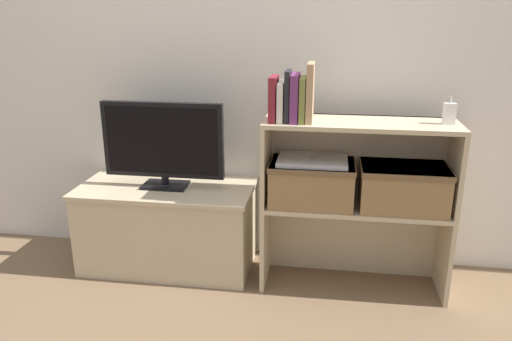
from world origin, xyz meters
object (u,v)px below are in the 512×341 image
(book_ivory, at_px, (281,102))
(storage_basket_right, at_px, (403,185))
(tv_stand, at_px, (168,226))
(book_charcoal, at_px, (288,96))
(baby_monitor, at_px, (449,114))
(laptop, at_px, (313,160))
(storage_basket_left, at_px, (312,181))
(book_plum, at_px, (295,98))
(book_maroon, at_px, (274,99))
(book_tan, at_px, (310,93))
(book_olive, at_px, (303,99))
(tv, at_px, (163,143))

(book_ivory, relative_size, storage_basket_right, 0.44)
(tv_stand, bearing_deg, book_charcoal, -9.24)
(baby_monitor, xyz_separation_m, laptop, (-0.57, -0.02, -0.23))
(book_charcoal, xyz_separation_m, storage_basket_right, (0.52, 0.03, -0.39))
(baby_monitor, relative_size, storage_basket_right, 0.31)
(storage_basket_right, bearing_deg, storage_basket_left, 180.00)
(book_plum, relative_size, laptop, 0.66)
(tv_stand, distance_m, storage_basket_left, 0.80)
(book_ivory, distance_m, book_charcoal, 0.04)
(storage_basket_right, bearing_deg, book_maroon, -177.42)
(book_maroon, height_order, storage_basket_left, book_maroon)
(book_tan, height_order, storage_basket_left, book_tan)
(laptop, bearing_deg, baby_monitor, 1.50)
(book_ivory, distance_m, storage_basket_left, 0.40)
(book_charcoal, height_order, book_olive, book_charcoal)
(tv, height_order, book_charcoal, book_charcoal)
(storage_basket_right, relative_size, laptop, 1.23)
(book_ivory, relative_size, baby_monitor, 1.43)
(book_ivory, relative_size, laptop, 0.54)
(storage_basket_left, height_order, storage_basket_right, same)
(tv, distance_m, book_maroon, 0.61)
(book_maroon, xyz_separation_m, storage_basket_left, (0.18, 0.03, -0.38))
(tv_stand, bearing_deg, book_tan, -8.00)
(book_maroon, height_order, book_olive, book_maroon)
(book_charcoal, xyz_separation_m, baby_monitor, (0.69, 0.04, -0.06))
(book_charcoal, height_order, storage_basket_right, book_charcoal)
(storage_basket_right, bearing_deg, laptop, 180.00)
(book_ivory, bearing_deg, book_plum, 0.00)
(book_olive, bearing_deg, book_ivory, 180.00)
(storage_basket_left, bearing_deg, book_maroon, -171.57)
(book_ivory, relative_size, book_tan, 0.67)
(baby_monitor, bearing_deg, book_olive, -176.19)
(book_tan, distance_m, storage_basket_left, 0.41)
(storage_basket_right, bearing_deg, book_tan, -176.47)
(tv, xyz_separation_m, laptop, (0.73, -0.07, -0.03))
(tv, relative_size, book_charcoal, 2.72)
(book_ivory, bearing_deg, storage_basket_left, 10.36)
(book_charcoal, distance_m, storage_basket_right, 0.66)
(book_plum, bearing_deg, baby_monitor, 3.61)
(book_ivory, bearing_deg, book_charcoal, 0.00)
(book_plum, xyz_separation_m, storage_basket_right, (0.49, 0.03, -0.39))
(book_charcoal, bearing_deg, storage_basket_right, 2.88)
(tv, bearing_deg, book_olive, -8.22)
(storage_basket_left, bearing_deg, book_ivory, -169.64)
(book_olive, relative_size, book_tan, 0.76)
(book_tan, bearing_deg, laptop, 52.86)
(book_plum, xyz_separation_m, laptop, (0.08, 0.03, -0.29))
(tv, distance_m, storage_basket_right, 1.15)
(baby_monitor, distance_m, laptop, 0.62)
(storage_basket_left, bearing_deg, storage_basket_right, 0.00)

